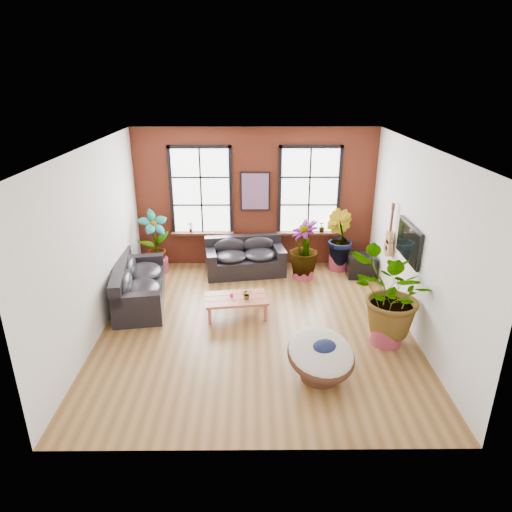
{
  "coord_description": "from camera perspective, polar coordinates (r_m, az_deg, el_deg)",
  "views": [
    {
      "loc": [
        -0.06,
        -7.93,
        4.66
      ],
      "look_at": [
        0.0,
        0.6,
        1.25
      ],
      "focal_mm": 32.0,
      "sensor_mm": 36.0,
      "label": 1
    }
  ],
  "objects": [
    {
      "name": "room",
      "position": [
        8.59,
        0.02,
        1.95
      ],
      "size": [
        6.04,
        6.54,
        3.54
      ],
      "color": "brown",
      "rests_on": "ground"
    },
    {
      "name": "poster",
      "position": [
        11.44,
        -0.1,
        8.08
      ],
      "size": [
        0.74,
        0.06,
        0.98
      ],
      "color": "black",
      "rests_on": "room"
    },
    {
      "name": "media_box",
      "position": [
        11.53,
        12.97,
        -1.15
      ],
      "size": [
        0.69,
        0.58,
        0.56
      ],
      "rotation": [
        0.0,
        0.0,
        -0.03
      ],
      "color": "black",
      "rests_on": "ground"
    },
    {
      "name": "sill_plant_right",
      "position": [
        11.77,
        8.22,
        3.62
      ],
      "size": [
        0.19,
        0.19,
        0.27
      ],
      "primitive_type": "imported",
      "rotation": [
        0.0,
        0.0,
        3.49
      ],
      "color": "#144B18",
      "rests_on": "room"
    },
    {
      "name": "floor_plant_back_left",
      "position": [
        11.52,
        -12.54,
        2.07
      ],
      "size": [
        0.92,
        0.86,
        1.45
      ],
      "primitive_type": "imported",
      "rotation": [
        0.0,
        0.0,
        0.6
      ],
      "color": "#144B18",
      "rests_on": "ground"
    },
    {
      "name": "floor_plant_right_wall",
      "position": [
        8.54,
        16.62,
        -4.8
      ],
      "size": [
        1.92,
        1.87,
        1.62
      ],
      "primitive_type": "imported",
      "rotation": [
        0.0,
        0.0,
        3.75
      ],
      "color": "#144B18",
      "rests_on": "ground"
    },
    {
      "name": "coffee_table",
      "position": [
        9.4,
        -2.49,
        -5.45
      ],
      "size": [
        1.34,
        0.87,
        0.49
      ],
      "rotation": [
        0.0,
        0.0,
        0.12
      ],
      "color": "#AC563D",
      "rests_on": "ground"
    },
    {
      "name": "sofa_back",
      "position": [
        11.39,
        -1.41,
        -0.19
      ],
      "size": [
        2.05,
        1.23,
        0.89
      ],
      "rotation": [
        0.0,
        0.0,
        0.16
      ],
      "color": "black",
      "rests_on": "ground"
    },
    {
      "name": "pot_right_wall",
      "position": [
        8.89,
        15.99,
        -9.2
      ],
      "size": [
        0.74,
        0.74,
        0.42
      ],
      "rotation": [
        0.0,
        0.0,
        0.4
      ],
      "color": "#A13549",
      "rests_on": "ground"
    },
    {
      "name": "floor_plant_mid",
      "position": [
        11.0,
        6.0,
        1.1
      ],
      "size": [
        1.0,
        1.0,
        1.32
      ],
      "primitive_type": "imported",
      "rotation": [
        0.0,
        0.0,
        5.2
      ],
      "color": "#144B18",
      "rests_on": "ground"
    },
    {
      "name": "sill_plant_left",
      "position": [
        11.75,
        -8.18,
        3.58
      ],
      "size": [
        0.17,
        0.17,
        0.27
      ],
      "primitive_type": "imported",
      "rotation": [
        0.0,
        0.0,
        0.79
      ],
      "color": "#144B18",
      "rests_on": "room"
    },
    {
      "name": "sofa_left",
      "position": [
        10.23,
        -14.64,
        -3.51
      ],
      "size": [
        1.32,
        2.44,
        0.92
      ],
      "rotation": [
        0.0,
        0.0,
        1.73
      ],
      "color": "black",
      "rests_on": "ground"
    },
    {
      "name": "floor_plant_back_right",
      "position": [
        11.65,
        10.28,
        2.28
      ],
      "size": [
        0.92,
        0.97,
        1.38
      ],
      "primitive_type": "imported",
      "rotation": [
        0.0,
        0.0,
        2.12
      ],
      "color": "#144B18",
      "rests_on": "ground"
    },
    {
      "name": "papasan_chair",
      "position": [
        7.62,
        8.14,
        -12.17
      ],
      "size": [
        1.48,
        1.48,
        0.84
      ],
      "rotation": [
        0.0,
        0.0,
        0.43
      ],
      "color": "#4D2C1B",
      "rests_on": "ground"
    },
    {
      "name": "pot_mid",
      "position": [
        11.23,
        5.91,
        -1.79
      ],
      "size": [
        0.68,
        0.68,
        0.38
      ],
      "rotation": [
        0.0,
        0.0,
        0.4
      ],
      "color": "#A13549",
      "rests_on": "ground"
    },
    {
      "name": "table_plant",
      "position": [
        9.26,
        -1.15,
        -4.78
      ],
      "size": [
        0.24,
        0.22,
        0.22
      ],
      "primitive_type": "imported",
      "rotation": [
        0.0,
        0.0,
        0.28
      ],
      "color": "#144B18",
      "rests_on": "coffee_table"
    },
    {
      "name": "pot_back_right",
      "position": [
        11.87,
        10.27,
        -0.77
      ],
      "size": [
        0.65,
        0.65,
        0.36
      ],
      "rotation": [
        0.0,
        0.0,
        0.4
      ],
      "color": "#A13549",
      "rests_on": "ground"
    },
    {
      "name": "pot_back_left",
      "position": [
        11.76,
        -12.08,
        -1.12
      ],
      "size": [
        0.63,
        0.63,
        0.36
      ],
      "rotation": [
        0.0,
        0.0,
        -0.32
      ],
      "color": "#A13549",
      "rests_on": "ground"
    },
    {
      "name": "tv_wall_unit",
      "position": [
        9.56,
        17.87,
        1.66
      ],
      "size": [
        0.13,
        1.86,
        1.2
      ],
      "color": "black",
      "rests_on": "room"
    }
  ]
}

